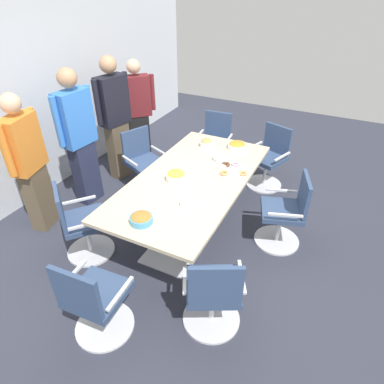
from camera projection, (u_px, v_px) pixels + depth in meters
ground_plane at (192, 228)px, 4.28m from camera, size 10.00×10.00×0.01m
back_wall at (30, 94)px, 4.39m from camera, size 8.00×0.10×2.80m
conference_table at (192, 187)px, 3.93m from camera, size 2.40×1.20×0.75m
office_chair_0 at (81, 226)px, 3.67m from camera, size 0.76×0.76×0.91m
office_chair_1 at (95, 303)px, 2.82m from camera, size 0.57×0.57×0.91m
office_chair_2 at (213, 295)px, 2.88m from camera, size 0.73×0.73×0.91m
office_chair_3 at (286, 215)px, 3.84m from camera, size 0.68×0.68×0.91m
office_chair_4 at (269, 160)px, 4.95m from camera, size 0.69×0.69×0.91m
office_chair_5 at (215, 145)px, 5.39m from camera, size 0.59×0.59×0.91m
office_chair_6 at (143, 165)px, 4.83m from camera, size 0.71×0.71×0.91m
person_standing_0 at (29, 163)px, 3.86m from camera, size 0.61×0.32×1.72m
person_standing_1 at (79, 137)px, 4.29m from camera, size 0.61×0.26×1.84m
person_standing_2 at (115, 118)px, 4.87m from camera, size 0.61×0.31×1.84m
person_standing_3 at (137, 111)px, 5.40m from camera, size 0.49×0.49×1.67m
snack_bowl_pretzels at (141, 218)px, 3.15m from camera, size 0.22×0.22×0.09m
snack_bowl_chips_yellow at (176, 176)px, 3.79m from camera, size 0.23×0.23×0.12m
snack_bowl_chips_orange at (237, 145)px, 4.49m from camera, size 0.25×0.25×0.09m
snack_bowl_cookies at (206, 143)px, 4.54m from camera, size 0.18×0.18×0.11m
donut_platter at (233, 170)px, 3.98m from camera, size 0.38×0.39×0.04m
plate_stack at (221, 158)px, 4.23m from camera, size 0.20×0.20×0.04m
napkin_pile at (190, 202)px, 3.40m from camera, size 0.15×0.15×0.06m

